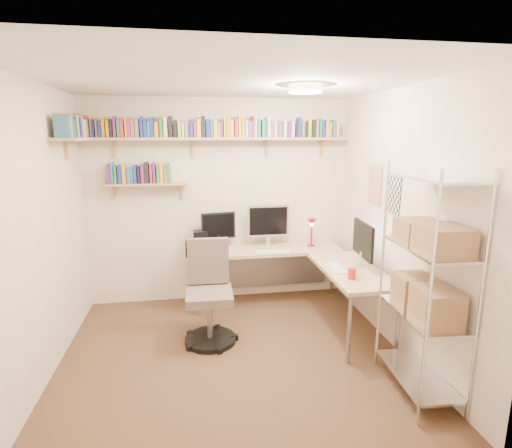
# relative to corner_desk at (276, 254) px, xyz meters

# --- Properties ---
(ground) EXTENTS (3.20, 3.20, 0.00)m
(ground) POSITION_rel_corner_desk_xyz_m (-0.62, -0.98, -0.70)
(ground) COLOR #43321D
(ground) RESTS_ON ground
(room_shell) EXTENTS (3.24, 3.04, 2.52)m
(room_shell) POSITION_rel_corner_desk_xyz_m (-0.62, -0.98, 0.85)
(room_shell) COLOR beige
(room_shell) RESTS_ON ground
(wall_shelves) EXTENTS (3.12, 1.09, 0.79)m
(wall_shelves) POSITION_rel_corner_desk_xyz_m (-1.05, 0.32, 1.32)
(wall_shelves) COLOR tan
(wall_shelves) RESTS_ON ground
(corner_desk) EXTENTS (1.98, 1.83, 1.22)m
(corner_desk) POSITION_rel_corner_desk_xyz_m (0.00, 0.00, 0.00)
(corner_desk) COLOR tan
(corner_desk) RESTS_ON ground
(office_chair) EXTENTS (0.54, 0.55, 1.03)m
(office_chair) POSITION_rel_corner_desk_xyz_m (-0.82, -0.60, -0.26)
(office_chair) COLOR black
(office_chair) RESTS_ON ground
(wire_rack) EXTENTS (0.44, 0.82, 1.85)m
(wire_rack) POSITION_rel_corner_desk_xyz_m (0.80, -1.76, 0.33)
(wire_rack) COLOR silver
(wire_rack) RESTS_ON ground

